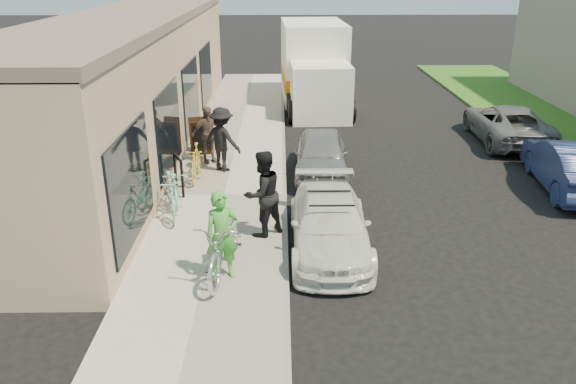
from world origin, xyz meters
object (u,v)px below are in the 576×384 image
object	(u,v)px
moving_truck	(314,69)
man_standing	(263,194)
bystander_b	(208,135)
woman_rider	(222,236)
far_car_blue	(570,165)
tandem_bike	(224,244)
cruiser_bike_a	(171,196)
sedan_white	(329,224)
sandwich_board	(201,137)
bike_rack	(178,171)
sedan_silver	(321,154)
cruiser_bike_b	(175,185)
cruiser_bike_c	(196,162)
bystander_a	(222,139)
far_car_gray	(507,123)

from	to	relation	value
moving_truck	man_standing	distance (m)	13.18
bystander_b	woman_rider	bearing A→B (deg)	-107.49
far_car_blue	tandem_bike	size ratio (longest dim) A/B	1.84
moving_truck	woman_rider	bearing A→B (deg)	-101.69
moving_truck	cruiser_bike_a	xyz separation A→B (m)	(-3.99, -12.07, -0.84)
sedan_white	bystander_b	world-z (taller)	bystander_b
man_standing	bystander_b	world-z (taller)	man_standing
sandwich_board	woman_rider	world-z (taller)	woman_rider
bystander_b	tandem_bike	bearing A→B (deg)	-107.13
bike_rack	sedan_silver	bearing A→B (deg)	24.48
moving_truck	cruiser_bike_b	xyz separation A→B (m)	(-4.05, -11.19, -0.92)
woman_rider	man_standing	size ratio (longest dim) A/B	0.90
bike_rack	cruiser_bike_a	size ratio (longest dim) A/B	0.60
tandem_bike	cruiser_bike_b	size ratio (longest dim) A/B	1.41
bike_rack	bystander_b	world-z (taller)	bystander_b
sedan_white	sandwich_board	bearing A→B (deg)	120.65
cruiser_bike_c	cruiser_bike_b	bearing A→B (deg)	-101.02
cruiser_bike_a	bystander_b	distance (m)	3.91
cruiser_bike_b	bystander_b	xyz separation A→B (m)	(0.47, 2.99, 0.42)
sandwich_board	bystander_b	distance (m)	0.85
cruiser_bike_b	sedan_white	bearing A→B (deg)	-45.57
sedan_white	cruiser_bike_b	size ratio (longest dim) A/B	2.48
sedan_white	far_car_blue	bearing A→B (deg)	27.23
tandem_bike	cruiser_bike_c	distance (m)	5.21
moving_truck	bystander_a	xyz separation A→B (m)	(-3.09, -8.92, -0.43)
sedan_silver	moving_truck	distance (m)	9.00
sedan_silver	moving_truck	world-z (taller)	moving_truck
far_car_blue	man_standing	distance (m)	8.57
sedan_silver	cruiser_bike_a	xyz separation A→B (m)	(-3.70, -3.12, 0.03)
sedan_white	cruiser_bike_a	xyz separation A→B (m)	(-3.56, 1.40, 0.07)
cruiser_bike_a	cruiser_bike_c	size ratio (longest dim) A/B	1.06
cruiser_bike_c	bystander_a	world-z (taller)	bystander_a
cruiser_bike_b	bystander_a	bearing A→B (deg)	53.61
sandwich_board	sedan_silver	xyz separation A→B (m)	(3.59, -1.49, -0.10)
bystander_b	sandwich_board	bearing A→B (deg)	85.68
far_car_blue	cruiser_bike_a	bearing A→B (deg)	18.32
man_standing	cruiser_bike_c	bearing A→B (deg)	-99.96
far_car_blue	woman_rider	xyz separation A→B (m)	(-8.76, -4.69, 0.32)
cruiser_bike_b	woman_rider	bearing A→B (deg)	-80.66
woman_rider	sandwich_board	bearing A→B (deg)	80.96
sedan_silver	moving_truck	xyz separation A→B (m)	(0.29, 8.96, 0.87)
cruiser_bike_b	bystander_a	xyz separation A→B (m)	(0.97, 2.27, 0.49)
bike_rack	far_car_blue	bearing A→B (deg)	2.82
cruiser_bike_c	bystander_b	distance (m)	1.48
woman_rider	cruiser_bike_b	size ratio (longest dim) A/B	1.06
tandem_bike	sandwich_board	bearing A→B (deg)	107.97
bike_rack	tandem_bike	size ratio (longest dim) A/B	0.44
sedan_white	far_car_gray	distance (m)	10.21
sedan_silver	tandem_bike	size ratio (longest dim) A/B	1.60
tandem_bike	bystander_b	size ratio (longest dim) A/B	1.35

